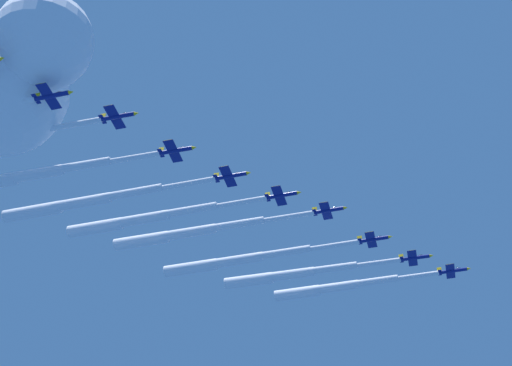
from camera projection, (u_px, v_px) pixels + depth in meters
The scene contains 8 objects.
jet_lead at pixel (335, 287), 235.40m from camera, with size 58.45×28.47×3.68m.
jet_port_inner at pixel (289, 275), 226.93m from camera, with size 59.97×30.36×3.66m.
jet_starboard_inner at pixel (235, 261), 221.10m from camera, with size 65.39×31.33×3.70m.
jet_port_mid at pixel (186, 233), 215.97m from camera, with size 65.91×32.01×3.70m.
jet_starboard_mid at pixel (140, 219), 207.29m from camera, with size 64.25×30.82×3.66m.
jet_port_outer at pixel (80, 203), 199.67m from camera, with size 66.60×31.90×3.66m.
jet_starboard_outer at pixel (35, 174), 191.19m from camera, with size 60.07×30.58×3.67m.
cloud_puff at pixel (0, 81), 183.78m from camera, with size 59.39×40.13×38.01m.
Camera 1 is at (92.88, -116.56, 19.48)m, focal length 51.34 mm.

